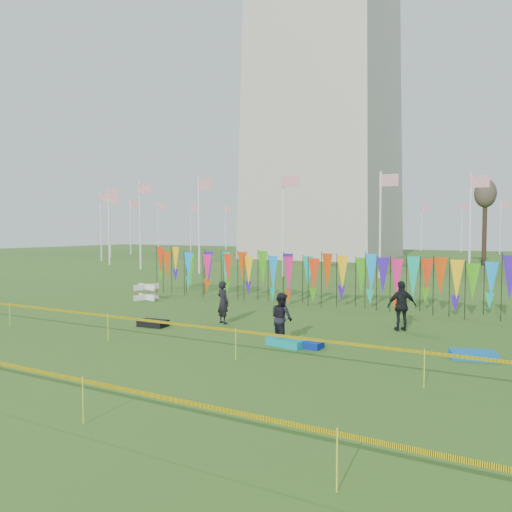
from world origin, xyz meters
The scene contains 12 objects.
ground centered at (0.00, 0.00, 0.00)m, with size 160.00×160.00×0.00m, color #294E16.
flagpole_ring centered at (-14.00, 48.00, 4.00)m, with size 57.40×56.16×8.00m.
banner_row centered at (0.28, 8.57, 1.59)m, with size 18.64×0.64×2.47m.
caution_tape_near centered at (-0.22, -2.01, 0.78)m, with size 26.00×0.02×0.90m.
box_kite centered at (-7.17, 5.82, 0.42)m, with size 0.76×0.76×0.84m.
person_left centered at (-0.25, 2.37, 0.82)m, with size 0.60×0.44×1.64m, color black.
person_mid centered at (3.20, 0.44, 0.81)m, with size 0.79×0.49×1.62m, color black.
person_right centered at (6.07, 4.30, 0.89)m, with size 1.05×0.60×1.79m, color black.
kite_bag_turquoise centered at (3.51, 0.18, 0.12)m, with size 1.19×0.60×0.24m, color #0B98A9.
kite_bag_blue centered at (4.12, 0.31, 0.10)m, with size 0.97×0.51×0.20m, color #092393.
kite_bag_black centered at (-2.21, 0.59, 0.12)m, with size 1.06×0.62×0.25m, color black.
kite_bag_teal centered at (8.73, 1.29, 0.12)m, with size 1.22×0.58×0.23m, color #0C65B1.
Camera 1 is at (10.12, -13.64, 3.60)m, focal length 35.00 mm.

